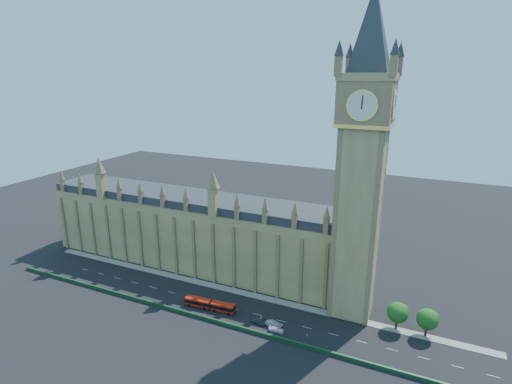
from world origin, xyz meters
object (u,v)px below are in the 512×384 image
at_px(red_bus, 210,305).
at_px(car_silver, 273,324).
at_px(car_white, 276,330).
at_px(car_grey, 259,321).

xyz_separation_m(red_bus, car_silver, (21.83, -0.17, -0.71)).
distance_m(red_bus, car_white, 23.65).
bearing_deg(red_bus, car_white, -9.67).
height_order(car_silver, car_white, car_silver).
relative_size(red_bus, car_silver, 3.52).
distance_m(red_bus, car_grey, 17.33).
distance_m(red_bus, car_silver, 21.84).
bearing_deg(car_silver, car_grey, 96.10).
relative_size(car_silver, car_white, 1.09).
height_order(red_bus, car_grey, red_bus).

